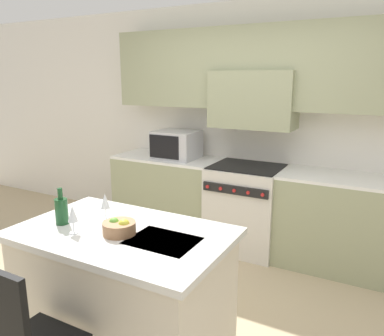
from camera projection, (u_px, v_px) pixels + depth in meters
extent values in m
plane|color=tan|center=(170.00, 328.00, 2.88)|extent=(10.00, 10.00, 0.00)
cube|color=silver|center=(259.00, 125.00, 4.25)|extent=(10.00, 0.06, 2.70)
cube|color=gray|center=(256.00, 68.00, 3.93)|extent=(3.31, 0.34, 0.85)
cube|color=gray|center=(254.00, 100.00, 3.98)|extent=(0.90, 0.40, 0.60)
cube|color=gray|center=(168.00, 195.00, 4.64)|extent=(1.28, 0.62, 0.92)
cube|color=white|center=(168.00, 158.00, 4.53)|extent=(1.28, 0.62, 0.03)
cube|color=gray|center=(344.00, 225.00, 3.70)|extent=(1.28, 0.62, 0.92)
cube|color=white|center=(348.00, 179.00, 3.59)|extent=(1.28, 0.62, 0.03)
cube|color=beige|center=(245.00, 208.00, 4.15)|extent=(0.76, 0.66, 0.94)
cube|color=black|center=(247.00, 166.00, 4.04)|extent=(0.73, 0.61, 0.01)
cube|color=black|center=(235.00, 190.00, 3.79)|extent=(0.70, 0.02, 0.09)
cylinder|color=#B21E1E|center=(208.00, 186.00, 3.91)|extent=(0.04, 0.02, 0.04)
cylinder|color=#B21E1E|center=(221.00, 188.00, 3.84)|extent=(0.04, 0.02, 0.04)
cylinder|color=#B21E1E|center=(234.00, 190.00, 3.78)|extent=(0.04, 0.02, 0.04)
cylinder|color=#B21E1E|center=(248.00, 193.00, 3.71)|extent=(0.04, 0.02, 0.04)
cylinder|color=#B21E1E|center=(263.00, 195.00, 3.64)|extent=(0.04, 0.02, 0.04)
cube|color=#B7B7BC|center=(177.00, 144.00, 4.43)|extent=(0.50, 0.42, 0.32)
cube|color=black|center=(164.00, 147.00, 4.26)|extent=(0.39, 0.01, 0.27)
cube|color=beige|center=(125.00, 296.00, 2.54)|extent=(1.32, 0.81, 0.87)
cube|color=silver|center=(122.00, 234.00, 2.43)|extent=(1.40, 0.88, 0.04)
cube|color=#2D2D30|center=(163.00, 241.00, 2.29)|extent=(0.42, 0.32, 0.01)
cylinder|color=#B2B2B7|center=(178.00, 230.00, 2.45)|extent=(0.02, 0.02, 0.00)
cylinder|color=#194723|center=(62.00, 211.00, 2.53)|extent=(0.09, 0.09, 0.18)
cylinder|color=#194723|center=(60.00, 194.00, 2.50)|extent=(0.03, 0.03, 0.08)
cylinder|color=white|center=(74.00, 233.00, 2.39)|extent=(0.06, 0.06, 0.01)
cylinder|color=white|center=(74.00, 227.00, 2.38)|extent=(0.01, 0.01, 0.07)
cone|color=white|center=(73.00, 214.00, 2.36)|extent=(0.06, 0.06, 0.11)
cylinder|color=white|center=(106.00, 219.00, 2.63)|extent=(0.06, 0.06, 0.01)
cylinder|color=white|center=(106.00, 213.00, 2.62)|extent=(0.01, 0.01, 0.07)
cone|color=white|center=(105.00, 201.00, 2.60)|extent=(0.06, 0.06, 0.11)
cylinder|color=#996B47|center=(119.00, 228.00, 2.37)|extent=(0.21, 0.21, 0.08)
sphere|color=#66A83D|center=(114.00, 222.00, 2.38)|extent=(0.06, 0.06, 0.06)
sphere|color=gold|center=(124.00, 225.00, 2.35)|extent=(0.07, 0.07, 0.07)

